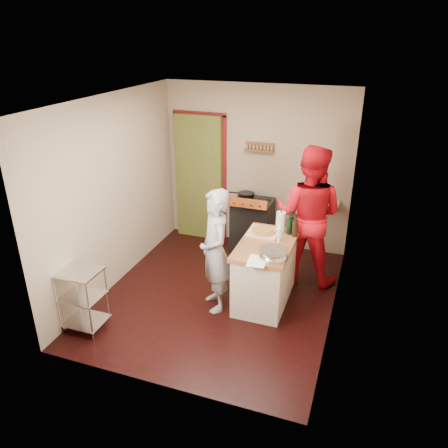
% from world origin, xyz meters
% --- Properties ---
extents(floor, '(3.50, 3.50, 0.00)m').
position_xyz_m(floor, '(0.00, 0.00, 0.00)').
color(floor, black).
rests_on(floor, ground).
extents(back_wall, '(3.00, 0.44, 2.60)m').
position_xyz_m(back_wall, '(-0.64, 1.78, 1.13)').
color(back_wall, gray).
rests_on(back_wall, ground).
extents(left_wall, '(0.04, 3.50, 2.60)m').
position_xyz_m(left_wall, '(-1.50, 0.00, 1.30)').
color(left_wall, gray).
rests_on(left_wall, ground).
extents(right_wall, '(0.04, 3.50, 2.60)m').
position_xyz_m(right_wall, '(1.50, 0.00, 1.30)').
color(right_wall, gray).
rests_on(right_wall, ground).
extents(ceiling, '(3.00, 3.50, 0.02)m').
position_xyz_m(ceiling, '(0.00, 0.00, 2.61)').
color(ceiling, white).
rests_on(ceiling, back_wall).
extents(stove, '(0.60, 0.63, 1.00)m').
position_xyz_m(stove, '(0.05, 1.42, 0.45)').
color(stove, black).
rests_on(stove, ground).
extents(wire_shelving, '(0.48, 0.40, 0.80)m').
position_xyz_m(wire_shelving, '(-1.28, -1.20, 0.44)').
color(wire_shelving, silver).
rests_on(wire_shelving, ground).
extents(island, '(0.68, 1.23, 1.16)m').
position_xyz_m(island, '(0.61, 0.10, 0.45)').
color(island, beige).
rests_on(island, ground).
extents(person_stripe, '(0.65, 0.70, 1.61)m').
position_xyz_m(person_stripe, '(0.04, -0.25, 0.81)').
color(person_stripe, '#BBBCC0').
rests_on(person_stripe, ground).
extents(person_red, '(1.03, 0.85, 1.96)m').
position_xyz_m(person_red, '(1.00, 0.86, 0.98)').
color(person_red, red).
rests_on(person_red, ground).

